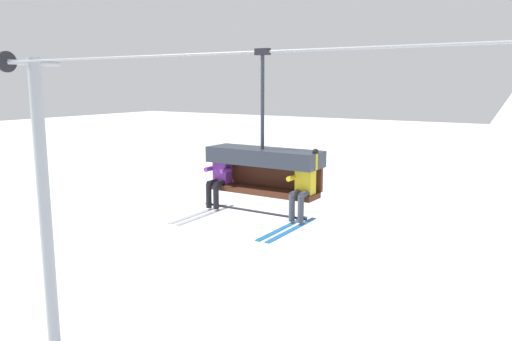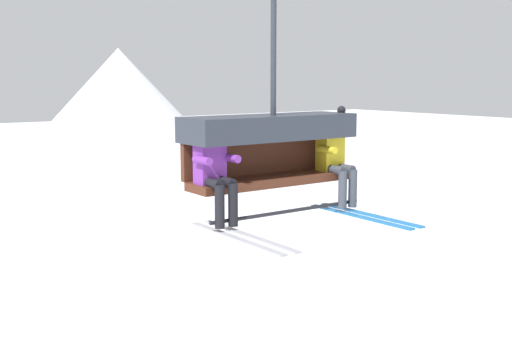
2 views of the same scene
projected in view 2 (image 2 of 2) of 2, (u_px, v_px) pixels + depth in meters
mountain_peak_central at (120, 107)px, 53.17m from camera, size 17.85×17.85×9.64m
chairlift_chair at (270, 138)px, 7.85m from camera, size 2.26×0.74×2.99m
skier_purple at (216, 171)px, 7.19m from camera, size 0.46×1.70×1.23m
skier_yellow at (337, 157)px, 8.26m from camera, size 0.48×1.70×1.34m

